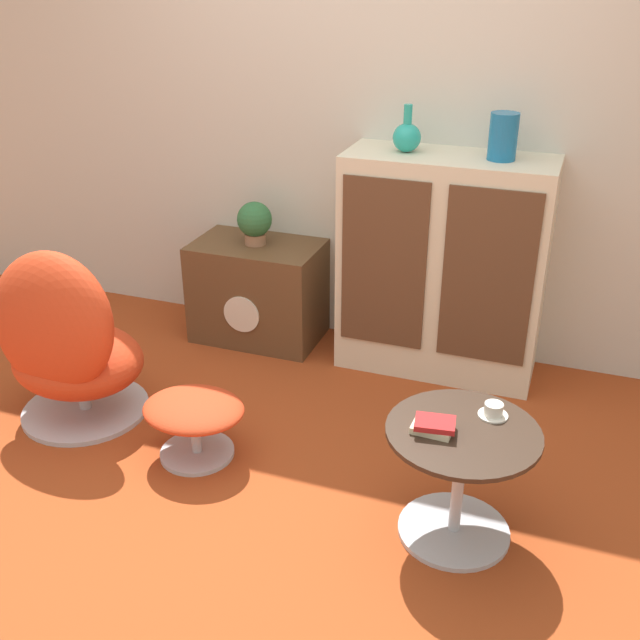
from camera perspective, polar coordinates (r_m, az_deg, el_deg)
The scene contains 12 objects.
ground_plane at distance 3.14m, azimuth -5.15°, elevation -13.00°, with size 12.00×12.00×0.00m, color #9E3D19.
wall_back at distance 3.93m, azimuth 3.83°, elevation 16.24°, with size 6.40×0.06×2.60m.
sideboard at distance 3.81m, azimuth 9.31°, elevation 4.03°, with size 1.00×0.42×1.12m.
tv_console at distance 4.19m, azimuth -4.73°, elevation 2.22°, with size 0.70×0.45×0.56m.
egg_chair at distance 3.56m, azimuth -18.78°, elevation -1.75°, with size 0.66×0.62×0.87m.
ottoman at distance 3.26m, azimuth -9.57°, elevation -7.15°, with size 0.44×0.38×0.28m.
coffee_table at distance 2.82m, azimuth 10.56°, elevation -11.41°, with size 0.55×0.55×0.47m.
vase_leftmost at distance 3.67m, azimuth 6.63°, elevation 13.73°, with size 0.13×0.13×0.22m.
vase_inner_left at distance 3.58m, azimuth 13.78°, elevation 13.42°, with size 0.13×0.13×0.21m.
potted_plant at distance 4.05m, azimuth -5.01°, elevation 7.50°, with size 0.19×0.19×0.23m.
teacup at distance 2.80m, azimuth 13.07°, elevation -6.77°, with size 0.11×0.11×0.05m.
book_stack at distance 2.67m, azimuth 8.65°, elevation -7.97°, with size 0.16×0.12×0.05m.
Camera 1 is at (1.08, -2.18, 1.98)m, focal length 42.00 mm.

